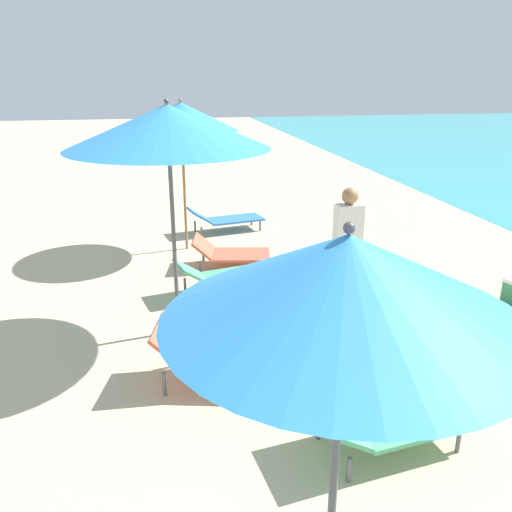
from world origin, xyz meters
The scene contains 10 objects.
umbrella_second centered at (0.61, 3.14, 2.14)m, with size 1.84×1.84×2.43m.
lounger_second_shoreside centered at (1.53, 4.39, 0.28)m, with size 1.41×0.83×0.50m.
umbrella_third centered at (-0.09, 6.91, 2.52)m, with size 2.31×2.31×2.82m.
lounger_third_shoreside centered at (0.69, 8.07, 0.28)m, with size 1.62×0.91×0.54m.
lounger_third_inland centered at (0.34, 5.66, 0.33)m, with size 1.64×1.00×0.65m.
umbrella_farthest centered at (0.25, 10.20, 2.38)m, with size 1.97×1.97×2.68m.
lounger_farthest_shoreside centered at (1.09, 11.16, 0.28)m, with size 1.61×0.85×0.54m.
lounger_farthest_inland centered at (0.89, 9.10, 0.25)m, with size 1.38×0.90×0.52m.
person_walking_mid centered at (2.24, 7.27, 1.02)m, with size 0.37×0.24×1.67m.
beach_ball centered at (2.44, 6.21, 0.12)m, with size 0.24×0.24×0.24m, color orange.
Camera 1 is at (-0.27, 0.92, 3.08)m, focal length 36.63 mm.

